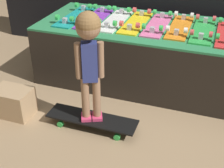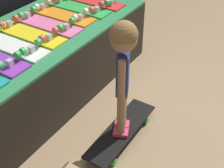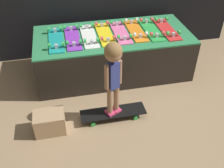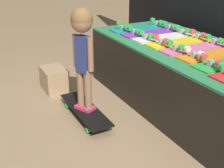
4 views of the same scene
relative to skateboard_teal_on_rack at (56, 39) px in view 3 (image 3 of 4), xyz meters
The scene contains 13 objects.
ground_plane 1.13m from the skateboard_teal_on_rack, 37.03° to the right, with size 16.00×16.00×0.00m, color #9E7F5B.
display_rack 0.82m from the skateboard_teal_on_rack, ahead, with size 2.09×0.94×0.60m.
skateboard_teal_on_rack is the anchor object (origin of this frame).
skateboard_purple_on_rack 0.22m from the skateboard_teal_on_rack, ahead, with size 0.19×0.67×0.09m.
skateboard_white_on_rack 0.43m from the skateboard_teal_on_rack, ahead, with size 0.19×0.67×0.09m.
skateboard_yellow_on_rack 0.65m from the skateboard_teal_on_rack, ahead, with size 0.19×0.67×0.09m.
skateboard_pink_on_rack 0.86m from the skateboard_teal_on_rack, ahead, with size 0.19×0.67×0.09m.
skateboard_orange_on_rack 1.08m from the skateboard_teal_on_rack, ahead, with size 0.19×0.67×0.09m.
skateboard_green_on_rack 1.29m from the skateboard_teal_on_rack, ahead, with size 0.19×0.67×0.09m.
skateboard_red_on_rack 1.51m from the skateboard_teal_on_rack, ahead, with size 0.19×0.67×0.09m.
skateboard_on_floor 1.20m from the skateboard_teal_on_rack, 58.69° to the right, with size 0.76×0.21×0.09m.
child 1.07m from the skateboard_teal_on_rack, 58.69° to the right, with size 0.20×0.18×0.91m.
storage_box 1.10m from the skateboard_teal_on_rack, 99.88° to the right, with size 0.33×0.24×0.25m.
Camera 3 is at (-0.67, -2.52, 2.21)m, focal length 42.00 mm.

